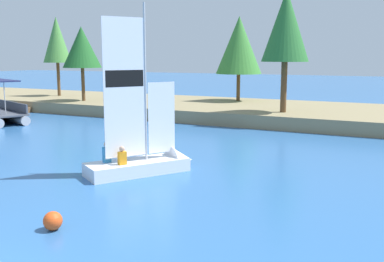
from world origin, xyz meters
TOP-DOWN VIEW (x-y plane):
  - shore_bank at (0.00, 26.33)m, footprint 80.00×10.31m
  - shoreline_tree_left at (-20.79, 26.13)m, footprint 2.39×2.39m
  - shoreline_tree_midleft at (-15.86, 23.55)m, footprint 2.98×2.98m
  - shoreline_tree_centre at (-4.94, 28.93)m, footprint 3.54×3.54m
  - shoreline_tree_midright at (0.17, 23.39)m, footprint 2.90×2.90m
  - wooden_dock at (-19.81, 19.24)m, footprint 1.67×4.86m
  - sailboat at (-1.16, 9.91)m, footprint 3.39×4.30m
  - channel_buoy at (-0.30, 3.79)m, footprint 0.48×0.48m

SIDE VIEW (x-z plane):
  - wooden_dock at x=-19.81m, z-range 0.00..0.44m
  - channel_buoy at x=-0.30m, z-range 0.00..0.48m
  - shore_bank at x=0.00m, z-range 0.00..0.84m
  - sailboat at x=-1.16m, z-range -2.80..3.79m
  - shoreline_tree_midleft at x=-15.86m, z-range 2.12..7.85m
  - shoreline_tree_centre at x=-4.94m, z-range 1.89..8.39m
  - shoreline_tree_left at x=-20.79m, z-range 2.27..9.11m
  - shoreline_tree_midright at x=0.17m, z-range 2.36..9.87m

